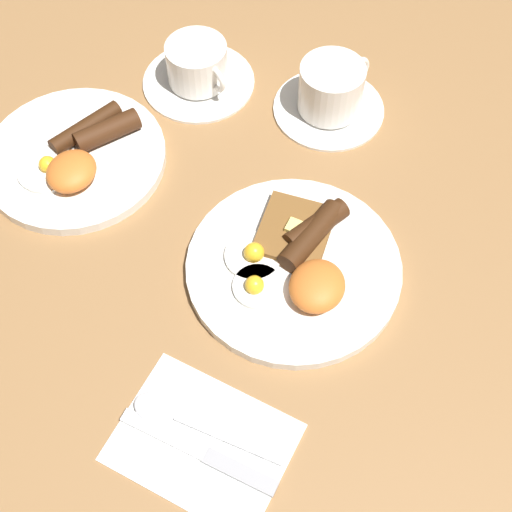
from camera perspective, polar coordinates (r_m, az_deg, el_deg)
The scene contains 8 objects.
ground_plane at distance 0.89m, azimuth 3.00°, elevation -1.20°, with size 3.00×3.00×0.00m, color olive.
breakfast_plate_near at distance 0.88m, azimuth 3.21°, elevation -0.58°, with size 0.27×0.27×0.05m.
breakfast_plate_far at distance 1.00m, azimuth -14.19°, elevation 7.74°, with size 0.25×0.25×0.05m.
teacup_near at distance 1.03m, azimuth 6.02°, elevation 12.88°, with size 0.16×0.16×0.08m.
teacup_far at distance 1.07m, azimuth -4.68°, elevation 14.71°, with size 0.17×0.17×0.07m.
napkin at distance 0.80m, azimuth -4.28°, elevation -14.62°, with size 0.14×0.18×0.01m, color white.
knife at distance 0.79m, azimuth -3.96°, elevation -15.63°, with size 0.03×0.19×0.01m.
spoon at distance 0.80m, azimuth -6.90°, elevation -12.45°, with size 0.03×0.18×0.01m.
Camera 1 is at (-0.43, -0.13, 0.76)m, focal length 50.00 mm.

